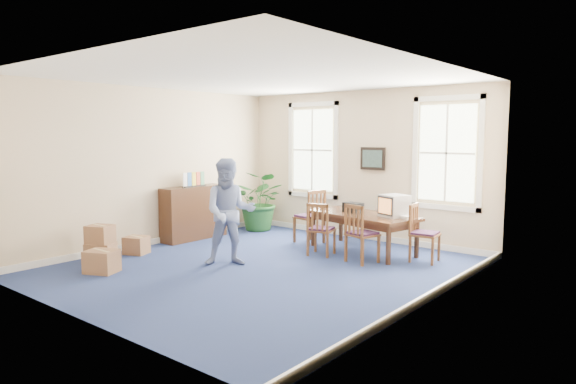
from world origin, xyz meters
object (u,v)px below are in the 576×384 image
Objects in this scene: conference_table at (362,233)px; chair_near_left at (321,229)px; credenza at (194,212)px; potted_plant at (261,201)px; man at (230,212)px; crt_tv at (394,206)px; cardboard_boxes at (110,243)px.

chair_near_left is at bearing -108.78° from conference_table.
credenza is 1.09× the size of potted_plant.
chair_near_left is 1.84m from man.
potted_plant is (-3.67, 0.37, -0.25)m from crt_tv.
credenza is 1.73m from potted_plant.
conference_table is 1.17× the size of man.
potted_plant is at bearing -175.71° from conference_table.
potted_plant is at bearing 76.74° from man.
credenza is 2.40m from cardboard_boxes.
crt_tv is 0.40× the size of cardboard_boxes.
chair_near_left is at bearing -24.21° from potted_plant.
man is (-0.80, -1.60, 0.43)m from chair_near_left.
cardboard_boxes is at bearing -89.10° from potted_plant.
cardboard_boxes is at bearing -113.51° from crt_tv.
cardboard_boxes is at bearing 169.99° from man.
conference_table is at bearing 50.47° from cardboard_boxes.
man reaches higher than conference_table.
man is 1.50× the size of cardboard_boxes.
crt_tv is 4.32m from credenza.
credenza reaches higher than crt_tv.
man reaches higher than crt_tv.
man is 2.20m from cardboard_boxes.
conference_table is 3.07m from potted_plant.
conference_table is at bearing -7.89° from potted_plant.
chair_near_left is 0.54× the size of man.
cardboard_boxes is (-1.72, -1.25, -0.57)m from man.
credenza is at bearing -4.74° from chair_near_left.
man reaches higher than chair_near_left.
man is 3.29m from potted_plant.
crt_tv is 5.16m from cardboard_boxes.
potted_plant reaches higher than cardboard_boxes.
man is 1.32× the size of potted_plant.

